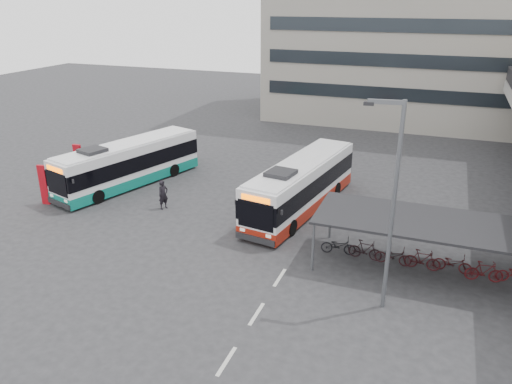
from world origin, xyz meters
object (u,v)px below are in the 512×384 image
(bus_teal, at_px, (129,164))
(pedestrian, at_px, (163,195))
(lamp_post, at_px, (391,197))
(bus_main, at_px, (301,186))

(bus_teal, height_order, pedestrian, bus_teal)
(bus_teal, xyz_separation_m, pedestrian, (4.26, -2.81, -0.58))
(lamp_post, bearing_deg, bus_teal, 147.03)
(pedestrian, distance_m, lamp_post, 15.33)
(bus_teal, xyz_separation_m, lamp_post, (17.89, -8.56, 3.43))
(bus_main, relative_size, lamp_post, 1.30)
(bus_teal, distance_m, lamp_post, 20.13)
(lamp_post, bearing_deg, bus_main, 116.97)
(bus_teal, distance_m, pedestrian, 5.14)
(pedestrian, height_order, lamp_post, lamp_post)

